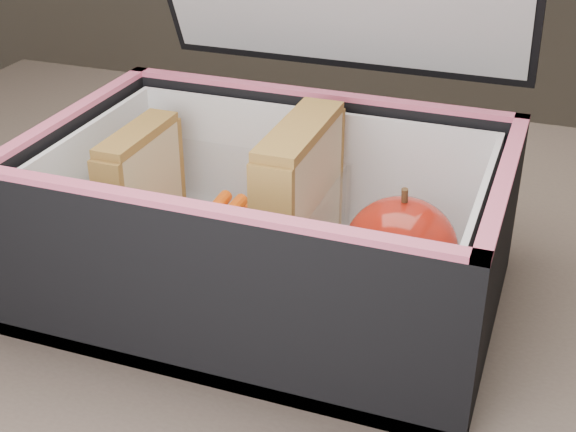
{
  "coord_description": "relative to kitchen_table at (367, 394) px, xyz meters",
  "views": [
    {
      "loc": [
        0.11,
        -0.48,
        1.08
      ],
      "look_at": [
        -0.06,
        -0.01,
        0.81
      ],
      "focal_mm": 50.0,
      "sensor_mm": 36.0,
      "label": 1
    }
  ],
  "objects": [
    {
      "name": "kitchen_table",
      "position": [
        0.0,
        0.0,
        0.0
      ],
      "size": [
        1.2,
        0.8,
        0.75
      ],
      "color": "brown",
      "rests_on": "ground"
    },
    {
      "name": "lunch_bag",
      "position": [
        -0.07,
        -0.02,
        0.16
      ],
      "size": [
        0.32,
        0.29,
        0.31
      ],
      "color": "black",
      "rests_on": "kitchen_table"
    },
    {
      "name": "plastic_tub",
      "position": [
        -0.12,
        -0.01,
        0.14
      ],
      "size": [
        0.17,
        0.12,
        0.07
      ],
      "primitive_type": null,
      "color": "white",
      "rests_on": "lunch_bag"
    },
    {
      "name": "sandwich_left",
      "position": [
        -0.18,
        -0.01,
        0.16
      ],
      "size": [
        0.02,
        0.09,
        0.1
      ],
      "color": "tan",
      "rests_on": "plastic_tub"
    },
    {
      "name": "sandwich_right",
      "position": [
        -0.05,
        -0.01,
        0.17
      ],
      "size": [
        0.03,
        0.11,
        0.12
      ],
      "color": "tan",
      "rests_on": "plastic_tub"
    },
    {
      "name": "carrot_sticks",
      "position": [
        -0.12,
        -0.0,
        0.13
      ],
      "size": [
        0.05,
        0.11,
        0.03
      ],
      "color": "#F65208",
      "rests_on": "plastic_tub"
    },
    {
      "name": "paper_napkin",
      "position": [
        0.02,
        -0.02,
        0.11
      ],
      "size": [
        0.09,
        0.09,
        0.01
      ],
      "primitive_type": "cube",
      "rotation": [
        0.0,
        0.0,
        -0.13
      ],
      "color": "white",
      "rests_on": "lunch_bag"
    },
    {
      "name": "red_apple",
      "position": [
        0.02,
        -0.02,
        0.15
      ],
      "size": [
        0.08,
        0.08,
        0.08
      ],
      "rotation": [
        0.0,
        0.0,
        -0.02
      ],
      "color": "maroon",
      "rests_on": "paper_napkin"
    }
  ]
}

